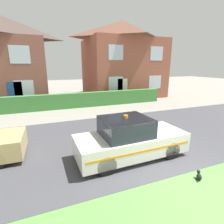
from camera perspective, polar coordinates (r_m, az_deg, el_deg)
The scene contains 7 objects.
ground_plane at distance 5.68m, azimuth 27.67°, elevation -22.53°, with size 80.00×80.00×0.00m, color gray.
road_strip at distance 8.61m, azimuth 5.86°, elevation -7.62°, with size 28.00×6.80×0.01m, color #424247.
lawn_verge at distance 5.54m, azimuth 30.08°, elevation -23.86°, with size 28.00×2.32×0.01m, color #568C42.
garden_hedge at distance 14.38m, azimuth -9.82°, elevation 3.89°, with size 14.21×0.53×1.18m, color #3D7F38.
police_car at distance 6.45m, azimuth 5.84°, elevation -8.86°, with size 4.08×1.71×1.63m.
cat at distance 6.13m, azimuth 26.50°, elevation -18.19°, with size 0.28×0.26×0.27m.
house_right at distance 20.02m, azimuth 3.54°, elevation 16.93°, with size 8.18×6.66×7.83m.
Camera 1 is at (-3.70, -2.76, 3.31)m, focal length 28.00 mm.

